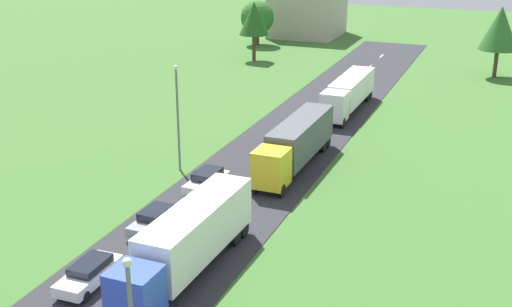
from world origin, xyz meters
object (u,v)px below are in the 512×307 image
truck_lead (189,239)px  car_fourth (207,180)px  distant_building (308,8)px  tree_oak (257,17)px  truck_third (349,92)px  car_third (155,219)px  lamppost_second (178,113)px  tree_birch (254,19)px  tree_pine (500,28)px  car_second (89,273)px  truck_second (296,142)px

truck_lead → car_fourth: 12.42m
distant_building → tree_oak: bearing=-113.1°
truck_third → car_third: bearing=-98.5°
truck_third → distant_building: distant_building is taller
car_third → tree_oak: tree_oak is taller
truck_third → lamppost_second: 23.71m
distant_building → truck_third: bearing=-67.1°
truck_lead → tree_birch: bearing=108.2°
car_fourth → tree_oak: tree_oak is taller
tree_birch → tree_pine: bearing=3.3°
truck_third → car_second: (-4.80, -39.80, -1.25)m
truck_lead → car_third: size_ratio=3.06×
lamppost_second → car_second: bearing=-78.2°
tree_pine → lamppost_second: bearing=-116.7°
car_fourth → tree_birch: bearing=107.5°
lamppost_second → tree_oak: bearing=105.0°
truck_second → tree_oak: 54.80m
lamppost_second → distant_building: (-9.62, 64.98, -0.17)m
car_third → truck_third: bearing=81.5°
car_third → tree_birch: (-14.09, 52.74, 5.10)m
car_third → lamppost_second: lamppost_second is taller
lamppost_second → tree_birch: (-10.40, 42.27, 1.09)m
truck_lead → truck_third: (0.21, 36.45, -0.15)m
car_second → distant_building: size_ratio=0.38×
tree_oak → distant_building: 12.22m
truck_third → distant_building: size_ratio=1.11×
truck_second → tree_pine: (13.56, 40.07, 4.06)m
car_third → car_fourth: 7.49m
truck_third → tree_oak: bearing=125.8°
truck_third → car_third: size_ratio=3.13×
distant_building → lamppost_second: bearing=-81.6°
car_second → lamppost_second: lamppost_second is taller
truck_third → tree_oak: 39.28m
car_third → car_fourth: bearing=88.6°
truck_third → tree_birch: bearing=133.0°
distant_building → truck_second: bearing=-73.3°
truck_third → truck_lead: bearing=-90.3°
truck_lead → tree_pine: 60.39m
truck_lead → tree_oak: size_ratio=1.87×
truck_third → car_third: (-4.83, -32.42, -1.23)m
car_third → distant_building: size_ratio=0.35×
distant_building → car_third: bearing=-80.0°
tree_birch → car_third: bearing=-75.0°
tree_pine → car_third: bearing=-108.7°
truck_second → car_second: size_ratio=2.97×
truck_third → tree_oak: (-22.94, 31.81, 2.25)m
car_fourth → distant_building: 69.40m
lamppost_second → tree_birch: size_ratio=1.05×
car_second → tree_oak: size_ratio=0.65×
tree_pine → distant_building: bearing=146.8°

